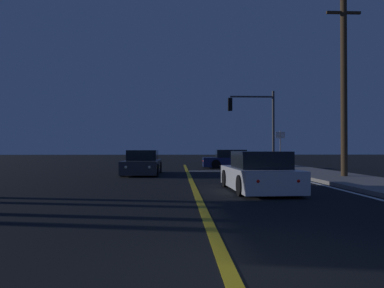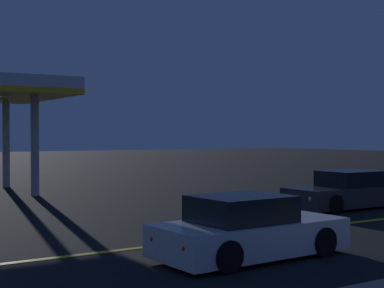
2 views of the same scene
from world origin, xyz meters
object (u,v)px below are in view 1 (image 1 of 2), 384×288
(street_sign_corner, at_px, (280,144))
(traffic_signal_near_right, at_px, (257,117))
(car_side_waiting_navy, at_px, (234,160))
(utility_pole_right, at_px, (344,76))
(car_far_approaching_charcoal, at_px, (143,164))
(car_following_oncoming_white, at_px, (259,174))

(street_sign_corner, bearing_deg, traffic_signal_near_right, 107.26)
(car_side_waiting_navy, bearing_deg, utility_pole_right, 22.03)
(car_far_approaching_charcoal, distance_m, traffic_signal_near_right, 9.49)
(traffic_signal_near_right, bearing_deg, car_following_oncoming_white, 77.98)
(utility_pole_right, height_order, street_sign_corner, utility_pole_right)
(car_side_waiting_navy, relative_size, traffic_signal_near_right, 0.86)
(traffic_signal_near_right, bearing_deg, street_sign_corner, 107.26)
(car_following_oncoming_white, height_order, car_side_waiting_navy, same)
(car_far_approaching_charcoal, relative_size, traffic_signal_near_right, 0.84)
(traffic_signal_near_right, xyz_separation_m, utility_pole_right, (2.27, -8.51, 1.22))
(street_sign_corner, bearing_deg, utility_pole_right, -76.23)
(car_side_waiting_navy, bearing_deg, car_far_approaching_charcoal, -42.47)
(car_following_oncoming_white, bearing_deg, car_far_approaching_charcoal, 117.45)
(traffic_signal_near_right, bearing_deg, car_far_approaching_charcoal, 33.82)
(car_far_approaching_charcoal, height_order, utility_pole_right, utility_pole_right)
(car_side_waiting_navy, bearing_deg, car_following_oncoming_white, -4.06)
(car_side_waiting_navy, xyz_separation_m, utility_pole_right, (3.70, -9.80, 4.24))
(car_far_approaching_charcoal, distance_m, car_side_waiting_navy, 8.73)
(car_far_approaching_charcoal, height_order, traffic_signal_near_right, traffic_signal_near_right)
(car_following_oncoming_white, height_order, traffic_signal_near_right, traffic_signal_near_right)
(traffic_signal_near_right, xyz_separation_m, street_sign_corner, (0.87, -2.80, -1.92))
(traffic_signal_near_right, height_order, utility_pole_right, utility_pole_right)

